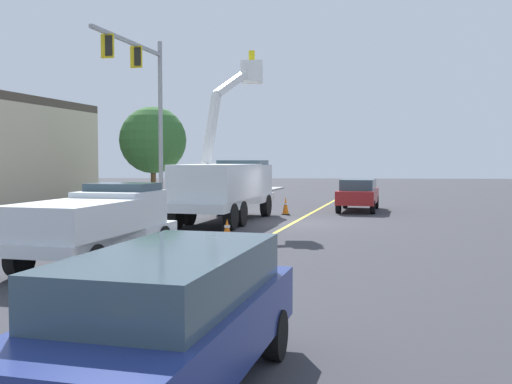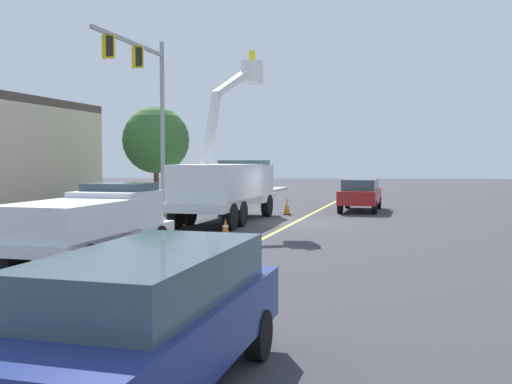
{
  "view_description": "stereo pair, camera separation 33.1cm",
  "coord_description": "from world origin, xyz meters",
  "px_view_note": "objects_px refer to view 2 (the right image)",
  "views": [
    {
      "loc": [
        -24.81,
        0.1,
        2.71
      ],
      "look_at": [
        -1.2,
        1.51,
        1.4
      ],
      "focal_mm": 40.83,
      "sensor_mm": 36.0,
      "label": 1
    },
    {
      "loc": [
        -24.78,
        -0.23,
        2.71
      ],
      "look_at": [
        -1.2,
        1.51,
        1.4
      ],
      "focal_mm": 40.83,
      "sensor_mm": 36.0,
      "label": 2
    }
  ],
  "objects_px": {
    "trailing_sedan": "(148,314)",
    "traffic_cone_leading": "(93,277)",
    "utility_bucket_truck": "(227,185)",
    "traffic_cone_mid_front": "(226,229)",
    "traffic_signal_mast": "(146,91)",
    "traffic_cone_mid_rear": "(287,206)",
    "passing_minivan": "(360,193)",
    "service_pickup_truck": "(92,222)"
  },
  "relations": [
    {
      "from": "utility_bucket_truck",
      "to": "traffic_cone_mid_rear",
      "type": "height_order",
      "value": "utility_bucket_truck"
    },
    {
      "from": "traffic_cone_leading",
      "to": "traffic_cone_mid_front",
      "type": "relative_size",
      "value": 1.23
    },
    {
      "from": "trailing_sedan",
      "to": "traffic_cone_leading",
      "type": "relative_size",
      "value": 5.96
    },
    {
      "from": "passing_minivan",
      "to": "traffic_cone_mid_rear",
      "type": "distance_m",
      "value": 4.56
    },
    {
      "from": "utility_bucket_truck",
      "to": "traffic_signal_mast",
      "type": "xyz_separation_m",
      "value": [
        2.37,
        4.21,
        4.4
      ]
    },
    {
      "from": "utility_bucket_truck",
      "to": "trailing_sedan",
      "type": "bearing_deg",
      "value": -175.66
    },
    {
      "from": "traffic_cone_mid_rear",
      "to": "trailing_sedan",
      "type": "bearing_deg",
      "value": 177.15
    },
    {
      "from": "utility_bucket_truck",
      "to": "traffic_cone_leading",
      "type": "xyz_separation_m",
      "value": [
        -14.27,
        0.9,
        -1.2
      ]
    },
    {
      "from": "utility_bucket_truck",
      "to": "traffic_cone_mid_front",
      "type": "xyz_separation_m",
      "value": [
        -5.59,
        -0.62,
        -1.28
      ]
    },
    {
      "from": "traffic_cone_leading",
      "to": "traffic_signal_mast",
      "type": "bearing_deg",
      "value": 11.24
    },
    {
      "from": "utility_bucket_truck",
      "to": "traffic_cone_mid_front",
      "type": "relative_size",
      "value": 12.31
    },
    {
      "from": "utility_bucket_truck",
      "to": "traffic_cone_leading",
      "type": "height_order",
      "value": "utility_bucket_truck"
    },
    {
      "from": "service_pickup_truck",
      "to": "traffic_signal_mast",
      "type": "xyz_separation_m",
      "value": [
        13.13,
        2.03,
        4.89
      ]
    },
    {
      "from": "utility_bucket_truck",
      "to": "passing_minivan",
      "type": "relative_size",
      "value": 1.68
    },
    {
      "from": "utility_bucket_truck",
      "to": "traffic_signal_mast",
      "type": "distance_m",
      "value": 6.53
    },
    {
      "from": "utility_bucket_truck",
      "to": "trailing_sedan",
      "type": "relative_size",
      "value": 1.68
    },
    {
      "from": "passing_minivan",
      "to": "traffic_cone_mid_rear",
      "type": "height_order",
      "value": "passing_minivan"
    },
    {
      "from": "passing_minivan",
      "to": "trailing_sedan",
      "type": "relative_size",
      "value": 1.0
    },
    {
      "from": "traffic_cone_mid_front",
      "to": "traffic_signal_mast",
      "type": "height_order",
      "value": "traffic_signal_mast"
    },
    {
      "from": "utility_bucket_truck",
      "to": "traffic_cone_mid_rear",
      "type": "distance_m",
      "value": 4.42
    },
    {
      "from": "utility_bucket_truck",
      "to": "traffic_cone_mid_rear",
      "type": "bearing_deg",
      "value": -36.79
    },
    {
      "from": "utility_bucket_truck",
      "to": "service_pickup_truck",
      "type": "height_order",
      "value": "utility_bucket_truck"
    },
    {
      "from": "passing_minivan",
      "to": "traffic_cone_mid_front",
      "type": "distance_m",
      "value": 12.78
    },
    {
      "from": "service_pickup_truck",
      "to": "traffic_cone_mid_rear",
      "type": "bearing_deg",
      "value": -18.45
    },
    {
      "from": "traffic_cone_mid_front",
      "to": "utility_bucket_truck",
      "type": "bearing_deg",
      "value": 6.35
    },
    {
      "from": "passing_minivan",
      "to": "traffic_cone_mid_front",
      "type": "xyz_separation_m",
      "value": [
        -11.39,
        5.77,
        -0.63
      ]
    },
    {
      "from": "service_pickup_truck",
      "to": "traffic_cone_leading",
      "type": "distance_m",
      "value": 3.81
    },
    {
      "from": "service_pickup_truck",
      "to": "traffic_cone_mid_rear",
      "type": "xyz_separation_m",
      "value": [
        14.17,
        -4.73,
        -0.69
      ]
    },
    {
      "from": "utility_bucket_truck",
      "to": "traffic_cone_mid_rear",
      "type": "xyz_separation_m",
      "value": [
        3.41,
        -2.55,
        -1.19
      ]
    },
    {
      "from": "utility_bucket_truck",
      "to": "passing_minivan",
      "type": "height_order",
      "value": "utility_bucket_truck"
    },
    {
      "from": "traffic_cone_leading",
      "to": "utility_bucket_truck",
      "type": "bearing_deg",
      "value": -3.6
    },
    {
      "from": "utility_bucket_truck",
      "to": "traffic_signal_mast",
      "type": "relative_size",
      "value": 0.98
    },
    {
      "from": "traffic_cone_mid_rear",
      "to": "traffic_signal_mast",
      "type": "height_order",
      "value": "traffic_signal_mast"
    },
    {
      "from": "passing_minivan",
      "to": "traffic_signal_mast",
      "type": "height_order",
      "value": "traffic_signal_mast"
    },
    {
      "from": "service_pickup_truck",
      "to": "passing_minivan",
      "type": "distance_m",
      "value": 18.65
    },
    {
      "from": "traffic_signal_mast",
      "to": "service_pickup_truck",
      "type": "bearing_deg",
      "value": -171.23
    },
    {
      "from": "traffic_cone_mid_rear",
      "to": "traffic_cone_leading",
      "type": "bearing_deg",
      "value": 168.97
    },
    {
      "from": "utility_bucket_truck",
      "to": "traffic_cone_mid_front",
      "type": "distance_m",
      "value": 5.76
    },
    {
      "from": "passing_minivan",
      "to": "traffic_cone_leading",
      "type": "height_order",
      "value": "passing_minivan"
    },
    {
      "from": "traffic_cone_mid_front",
      "to": "traffic_signal_mast",
      "type": "relative_size",
      "value": 0.08
    },
    {
      "from": "traffic_cone_mid_front",
      "to": "trailing_sedan",
      "type": "bearing_deg",
      "value": -176.51
    },
    {
      "from": "passing_minivan",
      "to": "trailing_sedan",
      "type": "bearing_deg",
      "value": 168.67
    }
  ]
}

